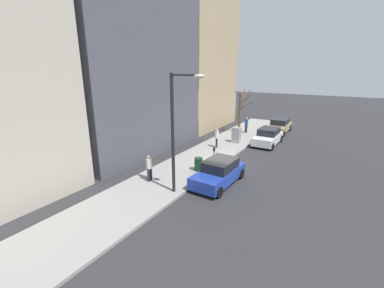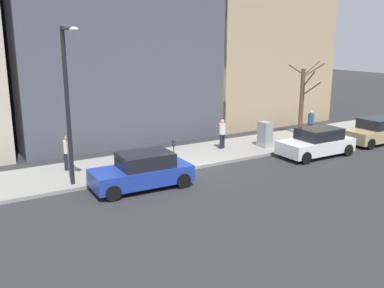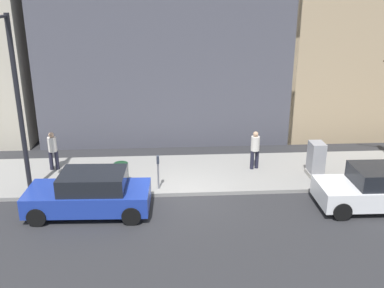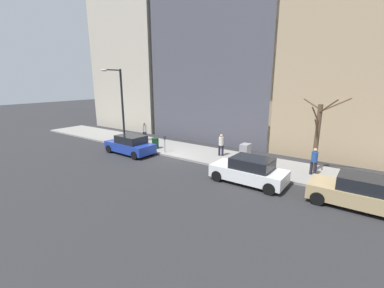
% 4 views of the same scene
% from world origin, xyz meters
% --- Properties ---
extents(ground_plane, '(120.00, 120.00, 0.00)m').
position_xyz_m(ground_plane, '(0.00, 0.00, 0.00)').
color(ground_plane, '#2B2B2D').
extents(sidewalk, '(4.00, 36.00, 0.15)m').
position_xyz_m(sidewalk, '(2.00, 0.00, 0.07)').
color(sidewalk, gray).
rests_on(sidewalk, ground).
extents(parked_car_tan, '(1.96, 4.22, 1.52)m').
position_xyz_m(parked_car_tan, '(-1.09, -12.22, 0.74)').
color(parked_car_tan, tan).
rests_on(parked_car_tan, ground).
extents(parked_car_white, '(1.99, 4.23, 1.52)m').
position_xyz_m(parked_car_white, '(-1.28, -6.91, 0.74)').
color(parked_car_white, white).
rests_on(parked_car_white, ground).
extents(parked_car_blue, '(2.06, 4.26, 1.52)m').
position_xyz_m(parked_car_blue, '(-1.05, 3.24, 0.74)').
color(parked_car_blue, '#1E389E').
rests_on(parked_car_blue, ground).
extents(parking_meter, '(0.14, 0.10, 1.35)m').
position_xyz_m(parking_meter, '(0.45, 0.90, 0.98)').
color(parking_meter, slate).
rests_on(parking_meter, sidewalk).
extents(utility_box, '(0.83, 0.61, 1.43)m').
position_xyz_m(utility_box, '(1.30, -5.52, 0.85)').
color(utility_box, '#A8A399').
rests_on(utility_box, sidewalk).
extents(streetlamp, '(1.97, 0.32, 6.50)m').
position_xyz_m(streetlamp, '(0.28, 5.76, 4.02)').
color(streetlamp, black).
rests_on(streetlamp, sidewalk).
extents(bare_tree, '(1.77, 2.59, 4.63)m').
position_xyz_m(bare_tree, '(2.56, -9.62, 2.46)').
color(bare_tree, brown).
rests_on(bare_tree, sidewalk).
extents(trash_bin, '(0.56, 0.56, 0.90)m').
position_xyz_m(trash_bin, '(0.90, 2.35, 0.60)').
color(trash_bin, '#14381E').
rests_on(trash_bin, sidewalk).
extents(pedestrian_near_meter, '(0.36, 0.40, 1.66)m').
position_xyz_m(pedestrian_near_meter, '(1.84, -9.72, 1.09)').
color(pedestrian_near_meter, '#1E1E2D').
rests_on(pedestrian_near_meter, sidewalk).
extents(pedestrian_midblock, '(0.36, 0.38, 1.66)m').
position_xyz_m(pedestrian_midblock, '(2.21, -3.18, 1.09)').
color(pedestrian_midblock, '#1E1E2D').
rests_on(pedestrian_midblock, sidewalk).
extents(pedestrian_far_corner, '(0.36, 0.40, 1.66)m').
position_xyz_m(pedestrian_far_corner, '(2.65, 5.35, 1.09)').
color(pedestrian_far_corner, '#1E1E2D').
rests_on(pedestrian_far_corner, sidewalk).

